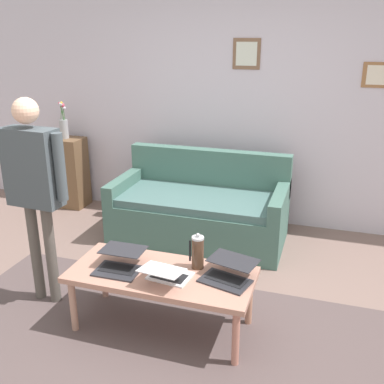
% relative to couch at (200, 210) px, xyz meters
% --- Properties ---
extents(ground_plane, '(7.68, 7.68, 0.00)m').
position_rel_couch_xyz_m(ground_plane, '(-0.16, 1.51, -0.31)').
color(ground_plane, '#785F57').
extents(area_rug, '(3.31, 1.60, 0.01)m').
position_rel_couch_xyz_m(area_rug, '(-0.18, 1.66, -0.30)').
color(area_rug, '#524342').
rests_on(area_rug, ground_plane).
extents(back_wall, '(7.04, 0.11, 2.70)m').
position_rel_couch_xyz_m(back_wall, '(-0.16, -0.69, 1.04)').
color(back_wall, silver).
rests_on(back_wall, ground_plane).
extents(couch, '(1.76, 0.88, 0.88)m').
position_rel_couch_xyz_m(couch, '(0.00, 0.00, 0.00)').
color(couch, '#43685D').
rests_on(couch, ground_plane).
extents(coffee_table, '(1.32, 0.58, 0.45)m').
position_rel_couch_xyz_m(coffee_table, '(-0.18, 1.56, 0.10)').
color(coffee_table, '#AD7967').
rests_on(coffee_table, ground_plane).
extents(laptop_left, '(0.32, 0.34, 0.12)m').
position_rel_couch_xyz_m(laptop_left, '(0.12, 1.60, 0.19)').
color(laptop_left, '#28282D').
rests_on(laptop_left, coffee_table).
extents(laptop_center, '(0.40, 0.40, 0.12)m').
position_rel_couch_xyz_m(laptop_center, '(-0.65, 1.51, 0.19)').
color(laptop_center, '#28282D').
rests_on(laptop_center, coffee_table).
extents(laptop_right, '(0.32, 0.36, 0.13)m').
position_rel_couch_xyz_m(laptop_right, '(-0.25, 1.64, 0.19)').
color(laptop_right, silver).
rests_on(laptop_right, coffee_table).
extents(french_press, '(0.11, 0.09, 0.27)m').
position_rel_couch_xyz_m(french_press, '(-0.40, 1.41, 0.27)').
color(french_press, '#4C3323').
rests_on(french_press, coffee_table).
extents(side_shelf, '(0.42, 0.32, 0.86)m').
position_rel_couch_xyz_m(side_shelf, '(1.82, -0.41, 0.12)').
color(side_shelf, brown).
rests_on(side_shelf, ground_plane).
extents(flower_vase, '(0.10, 0.11, 0.44)m').
position_rel_couch_xyz_m(flower_vase, '(1.82, -0.41, 0.70)').
color(flower_vase, '#9E9FA3').
rests_on(flower_vase, side_shelf).
extents(person_standing, '(0.58, 0.21, 1.63)m').
position_rel_couch_xyz_m(person_standing, '(0.85, 1.50, 0.74)').
color(person_standing, '#564E48').
rests_on(person_standing, ground_plane).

